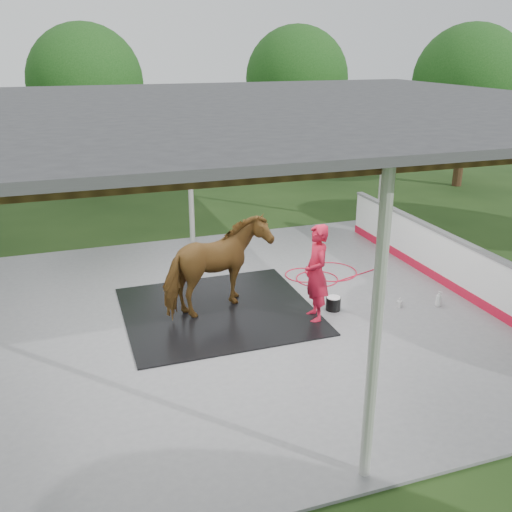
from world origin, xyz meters
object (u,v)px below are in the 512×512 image
object	(u,v)px
horse	(217,267)
dasher_board	(447,261)
handler	(316,273)
wash_bucket	(333,303)

from	to	relation	value
horse	dasher_board	bearing A→B (deg)	-116.40
horse	handler	bearing A→B (deg)	-141.94
dasher_board	wash_bucket	bearing A→B (deg)	-172.49
handler	dasher_board	bearing A→B (deg)	106.97
handler	wash_bucket	distance (m)	0.98
dasher_board	handler	world-z (taller)	handler
dasher_board	horse	size ratio (longest dim) A/B	3.67
wash_bucket	handler	bearing A→B (deg)	-154.71
horse	handler	distance (m)	1.91
horse	wash_bucket	size ratio (longest dim) A/B	7.38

